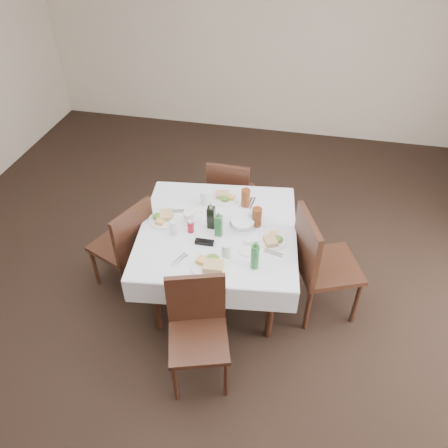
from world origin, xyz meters
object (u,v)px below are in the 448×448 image
chair_west (127,242)px  water_e (252,217)px  chair_south (197,324)px  water_s (226,251)px  oil_cruet_dark (211,216)px  dining_table (218,236)px  ketchup_bottle (191,227)px  green_bottle (255,257)px  chair_north (230,192)px  bread_basket (242,224)px  water_n (205,198)px  chair_east (318,260)px  coffee_mug (189,218)px  water_w (174,228)px  oil_cruet_green (219,225)px

chair_west → water_e: 1.12m
chair_south → water_s: bearing=77.0°
water_e → oil_cruet_dark: size_ratio=0.46×
dining_table → ketchup_bottle: bearing=-158.9°
green_bottle → dining_table: bearing=134.4°
chair_north → bread_basket: size_ratio=4.14×
chair_south → green_bottle: size_ratio=3.73×
water_s → water_e: (0.12, 0.45, -0.00)m
water_s → water_n: bearing=117.6°
chair_west → water_s: (0.93, -0.22, 0.28)m
ketchup_bottle → water_s: bearing=-34.1°
dining_table → water_e: size_ratio=12.43×
ketchup_bottle → green_bottle: (0.58, -0.29, 0.05)m
chair_east → water_s: size_ratio=8.27×
oil_cruet_dark → coffee_mug: size_ratio=1.96×
water_e → bread_basket: bearing=-128.7°
ketchup_bottle → water_n: bearing=85.9°
water_w → chair_south: bearing=-61.4°
chair_west → chair_north: bearing=53.2°
chair_south → ketchup_bottle: size_ratio=7.95×
chair_south → water_w: (-0.36, 0.66, 0.31)m
bread_basket → ketchup_bottle: 0.43m
dining_table → water_n: size_ratio=9.81×
water_e → water_w: 0.66m
water_w → bread_basket: bearing=20.0°
water_e → chair_north: bearing=114.2°
chair_east → coffee_mug: bearing=176.6°
water_e → oil_cruet_dark: oil_cruet_dark is taller
water_e → coffee_mug: water_e is taller
water_s → coffee_mug: 0.53m
chair_south → water_s: size_ratio=7.21×
chair_east → chair_west: size_ratio=1.10×
bread_basket → oil_cruet_green: 0.23m
dining_table → oil_cruet_dark: bearing=165.5°
chair_east → coffee_mug: chair_east is taller
oil_cruet_dark → coffee_mug: bearing=172.9°
chair_east → water_w: chair_east is taller
green_bottle → oil_cruet_dark: bearing=137.5°
ketchup_bottle → oil_cruet_dark: bearing=32.3°
chair_south → water_e: size_ratio=7.79×
water_n → ketchup_bottle: size_ratio=1.29×
chair_south → chair_north: bearing=93.4°
oil_cruet_green → ketchup_bottle: size_ratio=2.11×
water_e → chair_east: bearing=-15.6°
chair_south → oil_cruet_green: bearing=90.0°
water_w → green_bottle: green_bottle is taller
water_n → water_s: water_n is taller
water_w → coffee_mug: 0.19m
bread_basket → green_bottle: bearing=-68.7°
water_s → water_w: (-0.47, 0.18, 0.00)m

